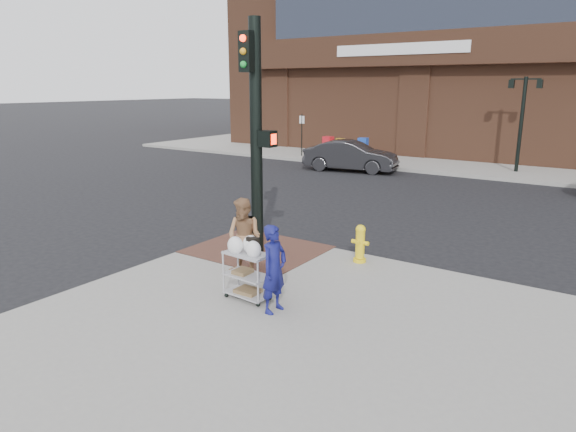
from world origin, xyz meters
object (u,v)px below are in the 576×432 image
Objects in this scene: traffic_signal_pole at (256,132)px; fire_hydrant at (360,243)px; utility_cart at (248,271)px; sedan_dark at (351,156)px; lamp_post at (522,114)px; pedestrian_tan at (244,237)px; woman_blue at (274,269)px.

traffic_signal_pole reaches higher than fire_hydrant.
traffic_signal_pole is 3.23m from fire_hydrant.
sedan_dark is at bearing 110.88° from utility_cart.
pedestrian_tan is at bearing -96.30° from lamp_post.
lamp_post reaches higher than utility_cart.
lamp_post is at bearing -74.78° from sedan_dark.
pedestrian_tan reaches higher than utility_cart.
sedan_dark is at bearing -153.78° from lamp_post.
utility_cart is at bearing -93.38° from lamp_post.
fire_hydrant is at bearing -162.49° from sedan_dark.
sedan_dark is (-6.10, 14.37, -0.20)m from woman_blue.
sedan_dark is at bearing 108.26° from traffic_signal_pole.
traffic_signal_pole is at bearing -172.74° from sedan_dark.
woman_blue is (2.13, -2.32, -1.94)m from traffic_signal_pole.
traffic_signal_pole is 12.87m from sedan_dark.
sedan_dark is (-3.97, 12.05, -2.14)m from traffic_signal_pole.
utility_cart is (0.79, -0.89, -0.26)m from pedestrian_tan.
woman_blue reaches higher than fire_hydrant.
woman_blue is at bearing -39.04° from pedestrian_tan.
traffic_signal_pole is 6.12× the size of fire_hydrant.
lamp_post is 2.71× the size of woman_blue.
sedan_dark is at bearing 105.50° from pedestrian_tan.
utility_cart reaches higher than fire_hydrant.
pedestrian_tan is (0.66, -1.27, -1.91)m from traffic_signal_pole.
fire_hydrant is at bearing -91.13° from lamp_post.
sedan_dark reaches higher than fire_hydrant.
pedestrian_tan is 14.11m from sedan_dark.
utility_cart is at bearing -52.14° from pedestrian_tan.
woman_blue is at bearing -47.41° from traffic_signal_pole.
woman_blue is 1.30× the size of utility_cart.
woman_blue reaches higher than sedan_dark.
pedestrian_tan is 1.36× the size of utility_cart.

